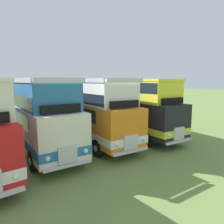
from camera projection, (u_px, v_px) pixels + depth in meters
ground_plane at (9, 157)px, 12.15m from camera, size 200.00×200.00×0.00m
bus_fourth_in_row at (37, 113)px, 13.23m from camera, size 2.88×9.86×4.52m
bus_fifth_in_row at (88, 108)px, 15.41m from camera, size 3.13×10.48×4.52m
bus_sixth_in_row at (128, 104)px, 17.34m from camera, size 3.12×10.67×4.49m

